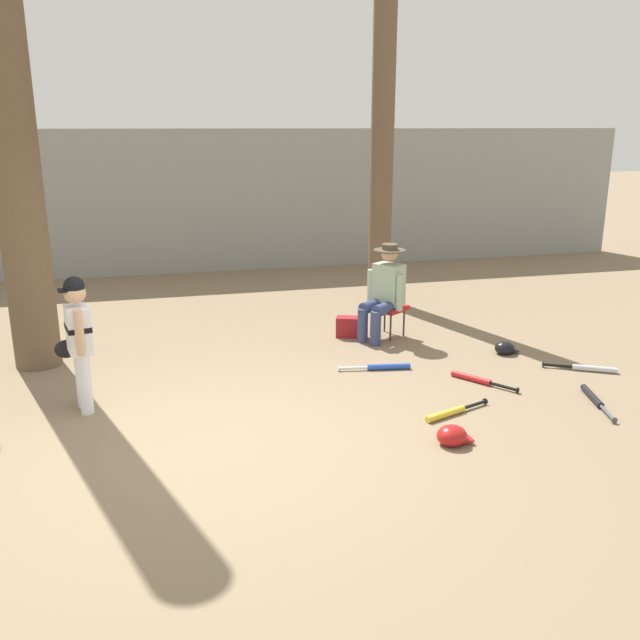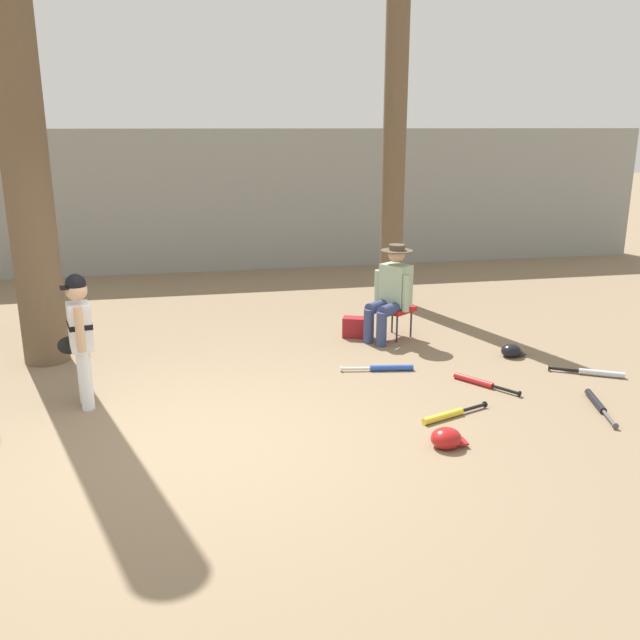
# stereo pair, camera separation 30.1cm
# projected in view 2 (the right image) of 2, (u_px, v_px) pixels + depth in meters

# --- Properties ---
(ground_plane) EXTENTS (60.00, 60.00, 0.00)m
(ground_plane) POSITION_uv_depth(u_px,v_px,m) (208.00, 443.00, 5.81)
(ground_plane) COLOR #7F6B51
(concrete_back_wall) EXTENTS (18.00, 0.36, 2.57)m
(concrete_back_wall) POSITION_uv_depth(u_px,v_px,m) (187.00, 201.00, 12.41)
(concrete_back_wall) COLOR gray
(concrete_back_wall) RESTS_ON ground
(tree_near_player) EXTENTS (0.73, 0.73, 6.17)m
(tree_near_player) POSITION_uv_depth(u_px,v_px,m) (20.00, 115.00, 7.12)
(tree_near_player) COLOR brown
(tree_near_player) RESTS_ON ground
(tree_behind_spectator) EXTENTS (0.47, 0.47, 4.86)m
(tree_behind_spectator) POSITION_uv_depth(u_px,v_px,m) (394.00, 155.00, 9.94)
(tree_behind_spectator) COLOR brown
(tree_behind_spectator) RESTS_ON ground
(young_ballplayer) EXTENTS (0.40, 0.57, 1.31)m
(young_ballplayer) POSITION_uv_depth(u_px,v_px,m) (79.00, 332.00, 6.41)
(young_ballplayer) COLOR white
(young_ballplayer) RESTS_ON ground
(folding_stool) EXTENTS (0.56, 0.56, 0.41)m
(folding_stool) POSITION_uv_depth(u_px,v_px,m) (395.00, 310.00, 8.63)
(folding_stool) COLOR red
(folding_stool) RESTS_ON ground
(seated_spectator) EXTENTS (0.65, 0.59, 1.20)m
(seated_spectator) POSITION_uv_depth(u_px,v_px,m) (391.00, 290.00, 8.48)
(seated_spectator) COLOR navy
(seated_spectator) RESTS_ON ground
(handbag_beside_stool) EXTENTS (0.38, 0.29, 0.26)m
(handbag_beside_stool) POSITION_uv_depth(u_px,v_px,m) (356.00, 327.00, 8.70)
(handbag_beside_stool) COLOR maroon
(handbag_beside_stool) RESTS_ON ground
(bat_yellow_trainer) EXTENTS (0.75, 0.33, 0.07)m
(bat_yellow_trainer) POSITION_uv_depth(u_px,v_px,m) (448.00, 415.00, 6.31)
(bat_yellow_trainer) COLOR yellow
(bat_yellow_trainer) RESTS_ON ground
(bat_aluminum_silver) EXTENTS (0.71, 0.44, 0.07)m
(bat_aluminum_silver) POSITION_uv_depth(u_px,v_px,m) (595.00, 373.00, 7.38)
(bat_aluminum_silver) COLOR #B7BCC6
(bat_aluminum_silver) RESTS_ON ground
(bat_red_barrel) EXTENTS (0.48, 0.67, 0.07)m
(bat_red_barrel) POSITION_uv_depth(u_px,v_px,m) (479.00, 382.00, 7.12)
(bat_red_barrel) COLOR red
(bat_red_barrel) RESTS_ON ground
(bat_blue_youth) EXTENTS (0.81, 0.19, 0.07)m
(bat_blue_youth) POSITION_uv_depth(u_px,v_px,m) (386.00, 368.00, 7.53)
(bat_blue_youth) COLOR #2347AD
(bat_blue_youth) RESTS_ON ground
(bat_black_composite) EXTENTS (0.29, 0.81, 0.07)m
(bat_black_composite) POSITION_uv_depth(u_px,v_px,m) (598.00, 404.00, 6.56)
(bat_black_composite) COLOR black
(bat_black_composite) RESTS_ON ground
(batting_helmet_black) EXTENTS (0.28, 0.22, 0.16)m
(batting_helmet_black) POSITION_uv_depth(u_px,v_px,m) (511.00, 351.00, 7.98)
(batting_helmet_black) COLOR black
(batting_helmet_black) RESTS_ON ground
(batting_helmet_red) EXTENTS (0.31, 0.24, 0.18)m
(batting_helmet_red) POSITION_uv_depth(u_px,v_px,m) (446.00, 438.00, 5.73)
(batting_helmet_red) COLOR #A81919
(batting_helmet_red) RESTS_ON ground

